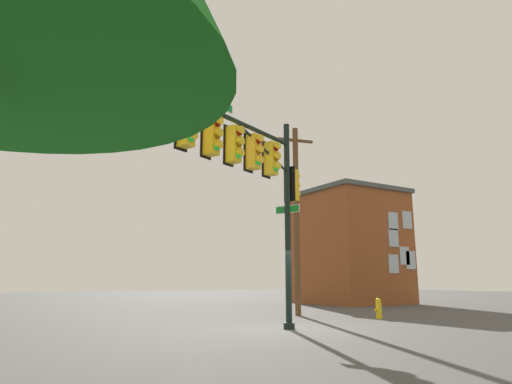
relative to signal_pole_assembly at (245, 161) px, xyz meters
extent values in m
plane|color=#474643|center=(-2.18, -0.94, -5.06)|extent=(120.00, 120.00, 0.00)
cylinder|color=black|center=(-2.18, -0.94, -1.61)|extent=(0.20, 0.20, 6.90)
cylinder|color=black|center=(-2.18, -0.94, -4.96)|extent=(0.36, 0.36, 0.20)
cylinder|color=black|center=(0.71, 0.27, 1.13)|extent=(5.84, 2.55, 0.14)
cylinder|color=black|center=(-0.88, -0.40, 0.63)|extent=(2.66, 1.17, 1.08)
cube|color=yellow|center=(-1.29, -0.57, 0.38)|extent=(0.43, 0.45, 1.10)
cube|color=black|center=(-1.22, -0.75, 0.38)|extent=(0.42, 0.20, 1.22)
sphere|color=maroon|center=(-1.37, -0.38, 0.72)|extent=(0.22, 0.22, 0.22)
cylinder|color=yellow|center=(-1.39, -0.33, 0.77)|extent=(0.27, 0.22, 0.23)
sphere|color=#855607|center=(-1.37, -0.38, 0.38)|extent=(0.22, 0.22, 0.22)
cylinder|color=yellow|center=(-1.39, -0.33, 0.43)|extent=(0.27, 0.22, 0.23)
sphere|color=#20FF59|center=(-1.37, -0.38, 0.04)|extent=(0.22, 0.22, 0.22)
cylinder|color=yellow|center=(-1.39, -0.33, 0.09)|extent=(0.27, 0.22, 0.23)
cube|color=yellow|center=(-0.40, -0.20, 0.38)|extent=(0.43, 0.45, 1.10)
cube|color=black|center=(-0.33, -0.38, 0.38)|extent=(0.42, 0.20, 1.22)
sphere|color=maroon|center=(-0.48, -0.01, 0.72)|extent=(0.22, 0.22, 0.22)
cylinder|color=yellow|center=(-0.50, 0.05, 0.77)|extent=(0.27, 0.22, 0.23)
sphere|color=#855607|center=(-0.48, -0.01, 0.38)|extent=(0.22, 0.22, 0.22)
cylinder|color=yellow|center=(-0.50, 0.05, 0.43)|extent=(0.27, 0.22, 0.23)
sphere|color=#20FF59|center=(-0.48, -0.01, 0.04)|extent=(0.22, 0.22, 0.22)
cylinder|color=yellow|center=(-0.50, 0.05, 0.09)|extent=(0.27, 0.22, 0.23)
cube|color=yellow|center=(0.49, 0.18, 0.38)|extent=(0.43, 0.46, 1.10)
cube|color=black|center=(0.56, -0.01, 0.38)|extent=(0.42, 0.21, 1.22)
sphere|color=maroon|center=(0.41, 0.36, 0.72)|extent=(0.22, 0.22, 0.22)
cylinder|color=yellow|center=(0.39, 0.42, 0.77)|extent=(0.27, 0.22, 0.23)
sphere|color=#855607|center=(0.41, 0.36, 0.38)|extent=(0.22, 0.22, 0.22)
cylinder|color=yellow|center=(0.39, 0.42, 0.43)|extent=(0.27, 0.22, 0.23)
sphere|color=#20FF59|center=(0.41, 0.36, 0.04)|extent=(0.22, 0.22, 0.22)
cylinder|color=yellow|center=(0.39, 0.42, 0.09)|extent=(0.27, 0.22, 0.23)
cube|color=yellow|center=(1.38, 0.55, 0.38)|extent=(0.44, 0.46, 1.10)
cube|color=black|center=(1.46, 0.37, 0.38)|extent=(0.41, 0.23, 1.22)
sphere|color=maroon|center=(1.29, 0.73, 0.72)|extent=(0.22, 0.22, 0.22)
cylinder|color=yellow|center=(1.27, 0.78, 0.77)|extent=(0.27, 0.23, 0.23)
sphere|color=#855607|center=(1.29, 0.73, 0.38)|extent=(0.22, 0.22, 0.22)
cylinder|color=yellow|center=(1.27, 0.78, 0.43)|extent=(0.27, 0.23, 0.23)
sphere|color=#20FF59|center=(1.29, 0.73, 0.04)|extent=(0.22, 0.22, 0.22)
cylinder|color=yellow|center=(1.27, 0.78, 0.09)|extent=(0.27, 0.23, 0.23)
cube|color=yellow|center=(2.27, 0.92, 0.38)|extent=(0.43, 0.45, 1.10)
cube|color=black|center=(2.34, 0.73, 0.38)|extent=(0.42, 0.20, 1.22)
sphere|color=maroon|center=(2.20, 1.11, 0.72)|extent=(0.22, 0.22, 0.22)
cylinder|color=yellow|center=(2.17, 1.16, 0.77)|extent=(0.27, 0.21, 0.23)
sphere|color=#855607|center=(2.20, 1.11, 0.38)|extent=(0.22, 0.22, 0.22)
cylinder|color=yellow|center=(2.17, 1.16, 0.43)|extent=(0.27, 0.21, 0.23)
sphere|color=#20FF59|center=(2.20, 1.11, 0.04)|extent=(0.22, 0.22, 0.22)
cylinder|color=yellow|center=(2.17, 1.16, 0.09)|extent=(0.27, 0.21, 0.23)
cube|color=yellow|center=(3.16, 1.29, 0.38)|extent=(0.43, 0.45, 1.10)
cube|color=black|center=(3.23, 1.10, 0.38)|extent=(0.43, 0.19, 1.22)
sphere|color=maroon|center=(3.09, 1.48, 0.72)|extent=(0.22, 0.22, 0.22)
cylinder|color=yellow|center=(3.07, 1.54, 0.77)|extent=(0.27, 0.21, 0.23)
sphere|color=#855607|center=(3.09, 1.48, 0.38)|extent=(0.22, 0.22, 0.22)
cylinder|color=yellow|center=(3.07, 1.54, 0.43)|extent=(0.27, 0.21, 0.23)
sphere|color=#20FF59|center=(3.09, 1.48, 0.04)|extent=(0.22, 0.22, 0.22)
cylinder|color=yellow|center=(3.07, 1.54, 0.09)|extent=(0.27, 0.21, 0.23)
cube|color=yellow|center=(-2.51, -1.07, -0.27)|extent=(0.46, 0.43, 1.10)
cube|color=black|center=(-2.32, -1.00, -0.27)|extent=(0.21, 0.42, 1.22)
sphere|color=maroon|center=(-2.69, -1.15, 0.07)|extent=(0.22, 0.22, 0.22)
cylinder|color=yellow|center=(-2.75, -1.17, 0.12)|extent=(0.22, 0.27, 0.23)
sphere|color=#855607|center=(-2.69, -1.15, -0.27)|extent=(0.22, 0.22, 0.22)
cylinder|color=yellow|center=(-2.75, -1.17, -0.22)|extent=(0.22, 0.27, 0.23)
sphere|color=#20FF59|center=(-2.69, -1.15, -0.61)|extent=(0.22, 0.22, 0.22)
cylinder|color=yellow|center=(-2.75, -1.17, -0.56)|extent=(0.22, 0.27, 0.23)
cube|color=white|center=(1.00, 0.39, 1.43)|extent=(0.88, 0.38, 0.26)
cube|color=#0C7A34|center=(1.00, 0.39, 1.43)|extent=(0.84, 0.37, 0.22)
cube|color=white|center=(-2.18, -0.94, -1.17)|extent=(0.38, 0.88, 0.26)
cube|color=#117522|center=(-2.18, -0.94, -1.17)|extent=(0.37, 0.84, 0.22)
cylinder|color=brown|center=(-5.89, -5.51, -0.65)|extent=(0.26, 0.26, 8.81)
cube|color=brown|center=(-5.89, -5.51, 3.15)|extent=(1.78, 0.54, 0.12)
cylinder|color=yellow|center=(-7.69, -2.37, -4.73)|extent=(0.24, 0.24, 0.65)
sphere|color=yellow|center=(-7.69, -2.37, -4.34)|extent=(0.22, 0.22, 0.22)
cylinder|color=#DBB306|center=(-7.54, -2.37, -4.70)|extent=(0.12, 0.10, 0.10)
cube|color=brown|center=(-15.71, -12.51, -1.27)|extent=(6.13, 6.13, 7.58)
cube|color=#484F4F|center=(-15.71, -12.51, 2.67)|extent=(6.43, 6.43, 0.30)
cube|color=#A5B7C6|center=(-18.06, -9.42, 0.58)|extent=(0.90, 0.04, 1.20)
cube|color=#A5B7C6|center=(-16.50, -9.42, -2.42)|extent=(0.90, 0.04, 1.20)
cube|color=#A5B7C6|center=(-17.60, -9.42, -1.87)|extent=(0.90, 0.04, 1.20)
cube|color=#A5B7C6|center=(-16.71, -9.42, 0.40)|extent=(0.90, 0.04, 1.20)
cube|color=#A5B7C6|center=(-16.64, -9.42, -0.71)|extent=(0.90, 0.04, 1.20)
cube|color=#A5B7C6|center=(-18.17, -9.42, -2.14)|extent=(0.90, 0.04, 1.20)
camera|label=1|loc=(6.36, 11.28, -3.56)|focal=31.33mm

